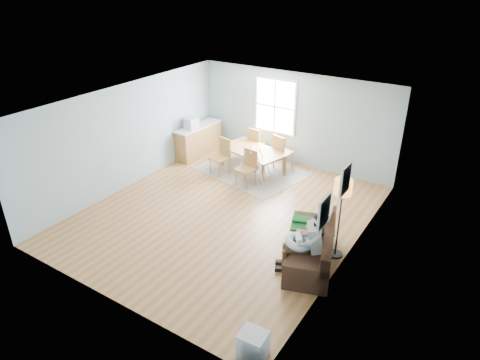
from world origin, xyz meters
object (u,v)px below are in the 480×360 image
Objects in this scene: father at (307,240)px; toddler at (312,228)px; sofa at (313,250)px; dining_table at (252,161)px; monitor at (191,123)px; chair_sw at (222,154)px; chair_se at (248,165)px; counter at (199,140)px; chair_nw at (256,142)px; storage_cube at (252,345)px; chair_ne at (281,150)px; baby_swing at (252,167)px; floor_lamp at (342,194)px.

father is 1.57× the size of toddler.
dining_table is (-3.20, 2.94, 0.05)m from sofa.
sofa is 5.96m from monitor.
father is 6.04m from monitor.
chair_sw reaches higher than dining_table.
counter is at bearing 158.40° from chair_se.
dining_table is at bearing -4.28° from counter.
father reaches higher than sofa.
monitor is at bearing -90.91° from counter.
sofa is at bearing -50.37° from toddler.
chair_sw is 1.03× the size of chair_nw.
sofa is 2.12× the size of chair_se.
counter is 0.71m from monitor.
chair_nw reaches higher than sofa.
chair_se is (-3.04, 4.77, 0.34)m from storage_cube.
father is at bearing -35.15° from chair_sw.
monitor is at bearing -159.73° from dining_table.
dining_table is 0.89m from chair_ne.
chair_ne is 2.72× the size of monitor.
chair_sw reaches higher than chair_nw.
storage_cube is (0.19, -2.61, -0.05)m from sofa.
storage_cube is 0.44× the size of chair_ne.
sofa is 2.62m from storage_cube.
counter is (-1.37, 0.72, -0.11)m from chair_sw.
storage_cube is 7.85m from counter.
father is (-0.03, -0.30, 0.40)m from sofa.
toddler is at bearing -30.94° from chair_sw.
toddler is 4.16m from chair_ne.
dining_table is at bearing -137.58° from chair_ne.
chair_ne is (-2.55, 3.82, -0.07)m from father.
counter is (-5.20, 3.09, 0.20)m from sofa.
storage_cube is 7.35m from chair_nw.
chair_se is at bearing 143.63° from toddler.
father is 1.10× the size of baby_swing.
chair_se is (0.34, -0.78, 0.24)m from dining_table.
chair_sw is at bearing -137.69° from chair_ne.
father is at bearing -48.88° from chair_nw.
toddler is 3.39m from chair_se.
father reaches higher than counter.
toddler is 0.47× the size of floor_lamp.
storage_cube is 6.73m from chair_ne.
dining_table is at bearing 137.77° from toddler.
chair_nw is (-3.54, 3.72, 0.30)m from sofa.
storage_cube is 5.89m from baby_swing.
floor_lamp is (0.42, 0.31, 0.74)m from toddler.
dining_table is at bearing 144.67° from floor_lamp.
toddler is 3.57m from baby_swing.
counter is (-2.63, -0.42, -0.12)m from chair_ne.
dining_table is 1.62× the size of baby_swing.
father reaches higher than chair_nw.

